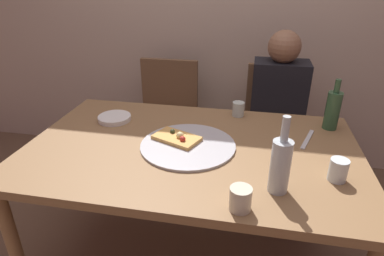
% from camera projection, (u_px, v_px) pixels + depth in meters
% --- Properties ---
extents(back_wall, '(6.00, 0.10, 2.60)m').
position_uv_depth(back_wall, '(225.00, 0.00, 2.45)').
color(back_wall, '#BCA893').
rests_on(back_wall, ground_plane).
extents(dining_table, '(1.57, 0.97, 0.75)m').
position_uv_depth(dining_table, '(191.00, 159.00, 1.59)').
color(dining_table, olive).
rests_on(dining_table, ground_plane).
extents(pizza_tray, '(0.45, 0.45, 0.01)m').
position_uv_depth(pizza_tray, '(188.00, 145.00, 1.55)').
color(pizza_tray, '#ADADB2').
rests_on(pizza_tray, dining_table).
extents(pizza_slice_last, '(0.25, 0.20, 0.05)m').
position_uv_depth(pizza_slice_last, '(177.00, 138.00, 1.58)').
color(pizza_slice_last, tan).
rests_on(pizza_slice_last, pizza_tray).
extents(wine_bottle, '(0.08, 0.08, 0.31)m').
position_uv_depth(wine_bottle, '(280.00, 165.00, 1.19)').
color(wine_bottle, '#B2BCC1').
rests_on(wine_bottle, dining_table).
extents(beer_bottle, '(0.07, 0.07, 0.27)m').
position_uv_depth(beer_bottle, '(333.00, 110.00, 1.68)').
color(beer_bottle, '#2D5133').
rests_on(beer_bottle, dining_table).
extents(tumbler_near, '(0.07, 0.07, 0.09)m').
position_uv_depth(tumbler_near, '(338.00, 170.00, 1.29)').
color(tumbler_near, silver).
rests_on(tumbler_near, dining_table).
extents(tumbler_far, '(0.07, 0.07, 0.08)m').
position_uv_depth(tumbler_far, '(238.00, 109.00, 1.86)').
color(tumbler_far, '#B7C6BC').
rests_on(tumbler_far, dining_table).
extents(wine_glass, '(0.08, 0.08, 0.09)m').
position_uv_depth(wine_glass, '(240.00, 199.00, 1.13)').
color(wine_glass, beige).
rests_on(wine_glass, dining_table).
extents(plate_stack, '(0.18, 0.18, 0.03)m').
position_uv_depth(plate_stack, '(115.00, 118.00, 1.82)').
color(plate_stack, white).
rests_on(plate_stack, dining_table).
extents(table_knife, '(0.09, 0.21, 0.01)m').
position_uv_depth(table_knife, '(307.00, 139.00, 1.61)').
color(table_knife, '#B7B7BC').
rests_on(table_knife, dining_table).
extents(chair_left, '(0.44, 0.44, 0.90)m').
position_uv_depth(chair_left, '(166.00, 113.00, 2.50)').
color(chair_left, brown).
rests_on(chair_left, ground_plane).
extents(chair_right, '(0.44, 0.44, 0.90)m').
position_uv_depth(chair_right, '(275.00, 122.00, 2.36)').
color(chair_right, brown).
rests_on(chair_right, ground_plane).
extents(guest_in_sweater, '(0.36, 0.56, 1.17)m').
position_uv_depth(guest_in_sweater, '(277.00, 114.00, 2.17)').
color(guest_in_sweater, black).
rests_on(guest_in_sweater, ground_plane).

